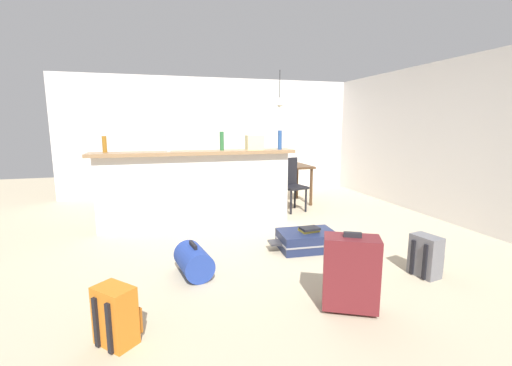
{
  "coord_description": "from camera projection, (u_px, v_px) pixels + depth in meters",
  "views": [
    {
      "loc": [
        -1.32,
        -4.45,
        1.52
      ],
      "look_at": [
        0.13,
        0.57,
        0.61
      ],
      "focal_mm": 23.9,
      "sensor_mm": 36.0,
      "label": 1
    }
  ],
  "objects": [
    {
      "name": "bottle_green",
      "position": [
        222.0,
        141.0,
        5.06
      ],
      "size": [
        0.06,
        0.06,
        0.28
      ],
      "primitive_type": "cylinder",
      "color": "#2D6B38",
      "rests_on": "bar_countertop"
    },
    {
      "name": "wall_right",
      "position": [
        427.0,
        140.0,
        5.74
      ],
      "size": [
        0.1,
        6.0,
        2.5
      ],
      "primitive_type": "cube",
      "color": "silver",
      "rests_on": "ground_plane"
    },
    {
      "name": "book_stack",
      "position": [
        309.0,
        229.0,
        4.16
      ],
      "size": [
        0.24,
        0.21,
        0.06
      ],
      "color": "gold",
      "rests_on": "suitcase_flat_navy"
    },
    {
      "name": "bar_countertop",
      "position": [
        196.0,
        153.0,
        4.97
      ],
      "size": [
        2.96,
        0.4,
        0.05
      ],
      "primitive_type": "cube",
      "color": "#93704C",
      "rests_on": "partition_half_wall"
    },
    {
      "name": "wall_back",
      "position": [
        219.0,
        137.0,
        7.5
      ],
      "size": [
        6.6,
        0.1,
        2.5
      ],
      "primitive_type": "cube",
      "color": "silver",
      "rests_on": "ground_plane"
    },
    {
      "name": "partition_half_wall",
      "position": [
        197.0,
        191.0,
        5.07
      ],
      "size": [
        2.8,
        0.2,
        1.08
      ],
      "primitive_type": "cube",
      "color": "silver",
      "rests_on": "ground_plane"
    },
    {
      "name": "duffel_bag_blue",
      "position": [
        194.0,
        261.0,
        3.46
      ],
      "size": [
        0.38,
        0.53,
        0.34
      ],
      "color": "#233D93",
      "rests_on": "ground_plane"
    },
    {
      "name": "dining_chair_near_partition",
      "position": [
        291.0,
        182.0,
        6.02
      ],
      "size": [
        0.49,
        0.49,
        0.93
      ],
      "color": "black",
      "rests_on": "ground_plane"
    },
    {
      "name": "grocery_bag",
      "position": [
        255.0,
        142.0,
        5.21
      ],
      "size": [
        0.26,
        0.18,
        0.22
      ],
      "primitive_type": "cube",
      "color": "beige",
      "rests_on": "bar_countertop"
    },
    {
      "name": "bottle_amber",
      "position": [
        105.0,
        144.0,
        4.69
      ],
      "size": [
        0.06,
        0.06,
        0.23
      ],
      "primitive_type": "cylinder",
      "color": "#9E661E",
      "rests_on": "bar_countertop"
    },
    {
      "name": "bottle_blue",
      "position": [
        280.0,
        140.0,
        5.24
      ],
      "size": [
        0.06,
        0.06,
        0.29
      ],
      "primitive_type": "cylinder",
      "color": "#284C89",
      "rests_on": "bar_countertop"
    },
    {
      "name": "backpack_orange",
      "position": [
        116.0,
        316.0,
        2.37
      ],
      "size": [
        0.34,
        0.34,
        0.42
      ],
      "color": "orange",
      "rests_on": "ground_plane"
    },
    {
      "name": "pendant_lamp",
      "position": [
        280.0,
        101.0,
        6.32
      ],
      "size": [
        0.34,
        0.34,
        0.68
      ],
      "color": "black"
    },
    {
      "name": "suitcase_upright_maroon",
      "position": [
        351.0,
        272.0,
        2.77
      ],
      "size": [
        0.5,
        0.41,
        0.67
      ],
      "color": "maroon",
      "rests_on": "ground_plane"
    },
    {
      "name": "ground_plane",
      "position": [
        258.0,
        234.0,
        4.84
      ],
      "size": [
        13.0,
        13.0,
        0.05
      ],
      "primitive_type": "cube",
      "color": "#BCAD8E"
    },
    {
      "name": "dining_table",
      "position": [
        281.0,
        170.0,
        6.54
      ],
      "size": [
        1.1,
        0.8,
        0.74
      ],
      "color": "#4C331E",
      "rests_on": "ground_plane"
    },
    {
      "name": "bottle_clear",
      "position": [
        168.0,
        142.0,
        4.87
      ],
      "size": [
        0.07,
        0.07,
        0.28
      ],
      "primitive_type": "cylinder",
      "color": "silver",
      "rests_on": "bar_countertop"
    },
    {
      "name": "backpack_grey",
      "position": [
        426.0,
        256.0,
        3.44
      ],
      "size": [
        0.28,
        0.31,
        0.42
      ],
      "color": "slate",
      "rests_on": "ground_plane"
    },
    {
      "name": "suitcase_flat_navy",
      "position": [
        307.0,
        240.0,
        4.19
      ],
      "size": [
        0.85,
        0.54,
        0.22
      ],
      "color": "#1E284C",
      "rests_on": "ground_plane"
    }
  ]
}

